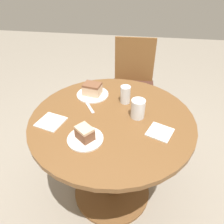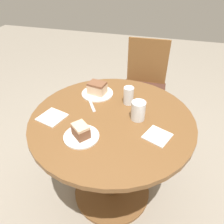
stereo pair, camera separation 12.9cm
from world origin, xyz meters
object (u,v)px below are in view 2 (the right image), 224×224
object	(u,v)px
cake_slice_far	(81,131)
glass_water	(138,111)
chair	(144,86)
plate_far	(81,136)
glass_lemonade	(129,96)
plate_near	(97,93)
cake_slice_near	(97,88)

from	to	relation	value
cake_slice_far	glass_water	xyz separation A→B (m)	(0.26, 0.24, 0.01)
chair	plate_far	distance (m)	1.17
chair	glass_lemonade	size ratio (longest dim) A/B	7.75
chair	cake_slice_far	xyz separation A→B (m)	(-0.19, -1.12, 0.32)
plate_far	plate_near	bearing A→B (deg)	97.32
chair	plate_far	xyz separation A→B (m)	(-0.19, -1.12, 0.28)
plate_near	glass_lemonade	distance (m)	0.24
plate_near	glass_lemonade	bearing A→B (deg)	-13.14
glass_water	chair	bearing A→B (deg)	94.51
cake_slice_near	cake_slice_far	bearing A→B (deg)	-82.68
plate_near	glass_lemonade	xyz separation A→B (m)	(0.23, -0.05, 0.05)
plate_near	cake_slice_near	distance (m)	0.04
plate_near	glass_water	bearing A→B (deg)	-32.05
plate_near	cake_slice_near	size ratio (longest dim) A/B	1.67
plate_far	glass_water	bearing A→B (deg)	42.55
plate_far	chair	bearing A→B (deg)	80.20
chair	plate_near	bearing A→B (deg)	-111.94
glass_lemonade	chair	bearing A→B (deg)	88.53
chair	cake_slice_near	world-z (taller)	chair
cake_slice_far	plate_near	bearing A→B (deg)	97.32
chair	cake_slice_near	xyz separation A→B (m)	(-0.25, -0.68, 0.32)
plate_far	glass_water	size ratio (longest dim) A/B	1.65
plate_far	glass_lemonade	world-z (taller)	glass_lemonade
plate_far	cake_slice_far	world-z (taller)	cake_slice_far
plate_near	cake_slice_far	world-z (taller)	cake_slice_far
plate_far	glass_water	distance (m)	0.36
cake_slice_near	glass_lemonade	bearing A→B (deg)	-13.14
cake_slice_near	glass_water	size ratio (longest dim) A/B	1.12
chair	cake_slice_near	bearing A→B (deg)	-111.94
cake_slice_far	glass_water	bearing A→B (deg)	42.55
cake_slice_far	plate_far	bearing A→B (deg)	-90.00
cake_slice_near	plate_far	bearing A→B (deg)	-82.68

